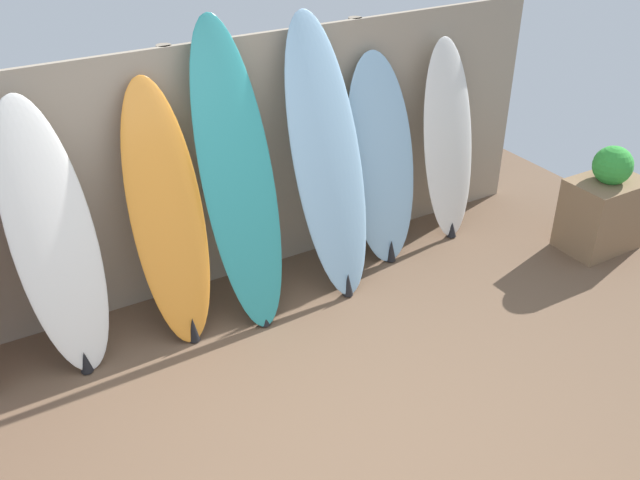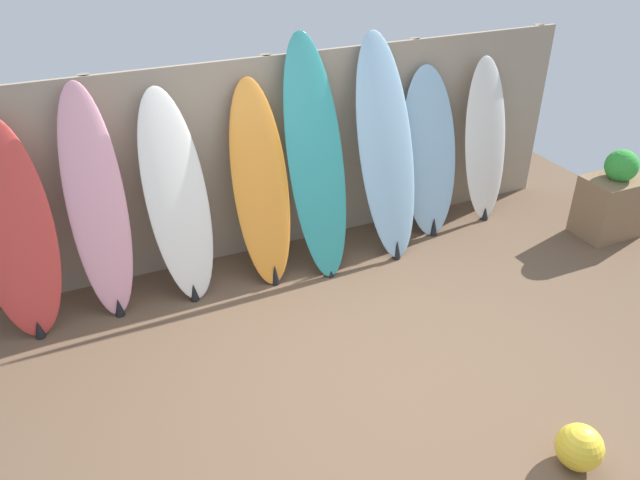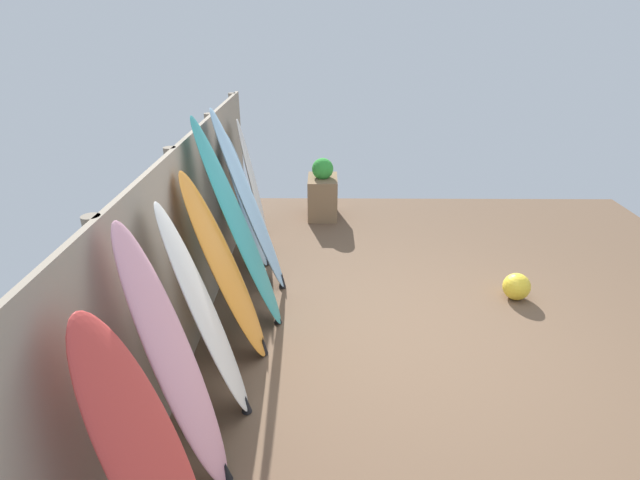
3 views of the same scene
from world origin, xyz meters
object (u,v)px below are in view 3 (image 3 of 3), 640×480
object	(u,v)px
surfboard_pink_1	(178,369)
surfboard_orange_3	(227,272)
surfboard_red_0	(153,465)
surfboard_skyblue_5	(250,205)
planter_box	(323,193)
surfboard_white_7	(253,184)
surfboard_white_2	(207,318)
surfboard_skyblue_6	(247,203)
beach_ball	(517,287)
surfboard_teal_4	(240,230)

from	to	relation	value
surfboard_pink_1	surfboard_orange_3	xyz separation A→B (m)	(1.31, -0.04, -0.07)
surfboard_red_0	surfboard_skyblue_5	bearing A→B (deg)	-0.87
surfboard_skyblue_5	planter_box	size ratio (longest dim) A/B	2.23
surfboard_red_0	surfboard_orange_3	size ratio (longest dim) A/B	0.99
surfboard_red_0	surfboard_white_7	world-z (taller)	surfboard_red_0
surfboard_orange_3	surfboard_white_7	bearing A→B (deg)	2.27
surfboard_white_2	surfboard_skyblue_6	world-z (taller)	surfboard_white_2
beach_ball	surfboard_white_2	bearing A→B (deg)	120.76
surfboard_pink_1	surfboard_skyblue_5	distance (m)	2.48
surfboard_white_2	surfboard_orange_3	size ratio (longest dim) A/B	1.02
beach_ball	planter_box	bearing A→B (deg)	41.24
surfboard_orange_3	surfboard_white_7	size ratio (longest dim) A/B	1.04
surfboard_orange_3	surfboard_teal_4	distance (m)	0.52
surfboard_red_0	surfboard_teal_4	xyz separation A→B (m)	(2.40, -0.05, 0.17)
surfboard_orange_3	surfboard_skyblue_5	xyz separation A→B (m)	(1.17, -0.04, 0.14)
surfboard_teal_4	surfboard_white_7	xyz separation A→B (m)	(1.90, 0.14, -0.20)
surfboard_skyblue_5	surfboard_pink_1	bearing A→B (deg)	178.10
surfboard_skyblue_5	surfboard_white_7	xyz separation A→B (m)	(1.21, 0.14, -0.17)
surfboard_pink_1	surfboard_white_2	xyz separation A→B (m)	(0.60, -0.03, -0.06)
surfboard_pink_1	surfboard_white_7	xyz separation A→B (m)	(3.69, 0.05, -0.10)
surfboard_orange_3	planter_box	world-z (taller)	surfboard_orange_3
surfboard_white_2	surfboard_orange_3	xyz separation A→B (m)	(0.70, -0.01, -0.02)
surfboard_pink_1	surfboard_white_7	distance (m)	3.70
surfboard_white_2	planter_box	world-z (taller)	surfboard_white_2
surfboard_pink_1	surfboard_teal_4	xyz separation A→B (m)	(1.80, -0.09, 0.09)
surfboard_pink_1	surfboard_skyblue_5	bearing A→B (deg)	-1.90
surfboard_skyblue_6	surfboard_orange_3	bearing A→B (deg)	-177.36
planter_box	beach_ball	bearing A→B (deg)	-138.76
surfboard_pink_1	surfboard_skyblue_6	distance (m)	3.03
surfboard_red_0	surfboard_white_2	bearing A→B (deg)	0.11
surfboard_skyblue_5	beach_ball	world-z (taller)	surfboard_skyblue_5
surfboard_red_0	surfboard_skyblue_5	world-z (taller)	surfboard_skyblue_5
surfboard_orange_3	surfboard_teal_4	size ratio (longest dim) A/B	0.84
surfboard_pink_1	surfboard_skyblue_6	world-z (taller)	surfboard_pink_1
surfboard_teal_4	beach_ball	size ratio (longest dim) A/B	7.08
surfboard_teal_4	beach_ball	world-z (taller)	surfboard_teal_4
surfboard_teal_4	surfboard_red_0	bearing A→B (deg)	178.77
surfboard_white_7	surfboard_teal_4	bearing A→B (deg)	-175.73
surfboard_teal_4	surfboard_skyblue_6	world-z (taller)	surfboard_teal_4
surfboard_orange_3	surfboard_teal_4	bearing A→B (deg)	-5.54
surfboard_orange_3	surfboard_white_7	world-z (taller)	surfboard_orange_3
surfboard_red_0	surfboard_pink_1	distance (m)	0.61
surfboard_skyblue_5	beach_ball	size ratio (longest dim) A/B	6.91
surfboard_skyblue_6	surfboard_white_7	xyz separation A→B (m)	(0.66, 0.02, 0.01)
surfboard_teal_4	planter_box	size ratio (longest dim) A/B	2.29
surfboard_white_2	beach_ball	xyz separation A→B (m)	(1.68, -2.82, -0.70)
surfboard_teal_4	surfboard_skyblue_5	size ratio (longest dim) A/B	1.02
planter_box	surfboard_pink_1	bearing A→B (deg)	170.03
surfboard_pink_1	surfboard_white_2	bearing A→B (deg)	-3.15
surfboard_teal_4	planter_box	distance (m)	2.98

